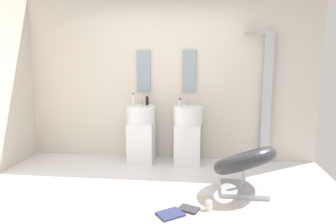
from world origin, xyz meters
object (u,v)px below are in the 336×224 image
at_px(magazine_charcoal, 189,209).
at_px(soap_bottle_clear, 180,103).
at_px(magazine_navy, 170,214).
at_px(soap_bottle_black, 147,101).
at_px(coffee_mug, 209,205).
at_px(shower_column, 266,95).
at_px(pedestal_sink_right, 188,134).
at_px(pedestal_sink_left, 141,133).
at_px(lounge_chair, 244,164).
at_px(soap_bottle_white, 133,100).

distance_m(magazine_charcoal, soap_bottle_clear, 1.89).
bearing_deg(magazine_navy, soap_bottle_black, 70.46).
distance_m(magazine_navy, coffee_mug, 0.44).
height_order(shower_column, coffee_mug, shower_column).
bearing_deg(pedestal_sink_right, coffee_mug, -78.38).
relative_size(pedestal_sink_left, soap_bottle_clear, 8.15).
bearing_deg(pedestal_sink_left, magazine_navy, -69.19).
bearing_deg(magazine_navy, soap_bottle_clear, 54.32).
bearing_deg(lounge_chair, soap_bottle_clear, 130.52).
bearing_deg(coffee_mug, pedestal_sink_left, 124.29).
relative_size(shower_column, lounge_chair, 1.86).
distance_m(pedestal_sink_left, soap_bottle_black, 0.52).
distance_m(pedestal_sink_left, lounge_chair, 1.80).
height_order(lounge_chair, coffee_mug, lounge_chair).
height_order(magazine_charcoal, coffee_mug, coffee_mug).
bearing_deg(pedestal_sink_left, soap_bottle_clear, 2.98).
height_order(pedestal_sink_left, soap_bottle_white, soap_bottle_white).
bearing_deg(shower_column, soap_bottle_clear, -172.70).
relative_size(lounge_chair, coffee_mug, 11.03).
xyz_separation_m(shower_column, soap_bottle_black, (-1.86, -0.09, -0.11)).
height_order(pedestal_sink_right, magazine_charcoal, pedestal_sink_right).
height_order(pedestal_sink_right, shower_column, shower_column).
height_order(magazine_charcoal, magazine_navy, magazine_charcoal).
relative_size(pedestal_sink_right, soap_bottle_clear, 8.15).
bearing_deg(magazine_navy, magazine_charcoal, -1.12).
relative_size(pedestal_sink_left, soap_bottle_white, 5.11).
xyz_separation_m(pedestal_sink_right, coffee_mug, (0.32, -1.55, -0.42)).
distance_m(lounge_chair, coffee_mug, 0.76).
xyz_separation_m(pedestal_sink_left, magazine_navy, (0.65, -1.72, -0.46)).
height_order(shower_column, magazine_charcoal, shower_column).
bearing_deg(soap_bottle_white, soap_bottle_clear, 1.70).
bearing_deg(soap_bottle_white, magazine_charcoal, -58.84).
distance_m(pedestal_sink_left, soap_bottle_clear, 0.79).
height_order(pedestal_sink_right, coffee_mug, pedestal_sink_right).
height_order(pedestal_sink_right, soap_bottle_white, soap_bottle_white).
xyz_separation_m(shower_column, soap_bottle_white, (-2.06, -0.19, -0.08)).
height_order(shower_column, magazine_navy, shower_column).
relative_size(magazine_charcoal, soap_bottle_white, 1.10).
bearing_deg(magazine_charcoal, soap_bottle_black, 136.38).
bearing_deg(pedestal_sink_left, soap_bottle_black, 53.41).
relative_size(magazine_navy, soap_bottle_clear, 2.10).
distance_m(shower_column, magazine_navy, 2.54).
bearing_deg(magazine_navy, shower_column, 19.30).
xyz_separation_m(shower_column, magazine_navy, (-1.29, -1.92, -1.06)).
xyz_separation_m(pedestal_sink_right, soap_bottle_black, (-0.66, 0.11, 0.50)).
bearing_deg(pedestal_sink_left, soap_bottle_white, 175.25).
distance_m(shower_column, lounge_chair, 1.47).
relative_size(soap_bottle_clear, soap_bottle_black, 0.86).
height_order(coffee_mug, soap_bottle_clear, soap_bottle_clear).
relative_size(pedestal_sink_right, coffee_mug, 10.10).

